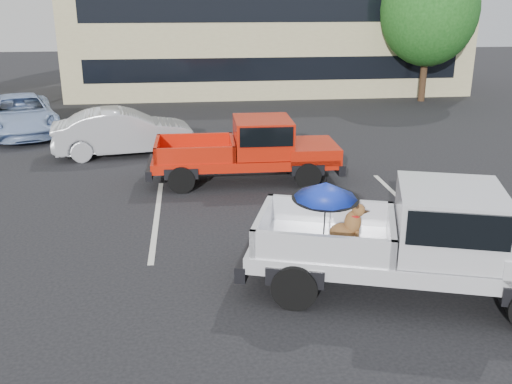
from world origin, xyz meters
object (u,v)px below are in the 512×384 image
Objects in this scene: tree_right at (430,10)px; tree_back at (326,3)px; silver_pickup at (432,236)px; red_pickup at (257,147)px; blue_suv at (21,115)px; silver_sedan at (124,132)px.

tree_right is 8.55m from tree_back.
tree_back is 26.66m from silver_pickup.
red_pickup is 1.04× the size of blue_suv.
silver_sedan is (-10.26, -16.27, -3.69)m from tree_back.
tree_back is at bearing 72.82° from red_pickup.
blue_suv is (-4.03, 3.39, -0.03)m from silver_sedan.
silver_sedan is (-6.01, 9.83, -0.33)m from silver_pickup.
silver_pickup is at bearing -71.14° from red_pickup.
silver_pickup is 1.37× the size of silver_sedan.
tree_right reaches higher than blue_suv.
tree_back is 1.62× the size of silver_sedan.
silver_pickup reaches higher than silver_sedan.
silver_pickup reaches higher than blue_suv.
tree_back is (-3.00, 8.00, 0.20)m from tree_right.
tree_back is 1.18× the size of silver_pickup.
silver_pickup is (-4.24, -26.10, -3.36)m from tree_back.
tree_right is 1.54× the size of silver_sedan.
silver_pickup is at bearing -99.23° from tree_back.
silver_sedan reaches higher than blue_suv.
tree_back is 20.81m from red_pickup.
silver_pickup is (-7.24, -18.10, -3.16)m from tree_right.
blue_suv is (-10.04, 13.22, -0.35)m from silver_pickup.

